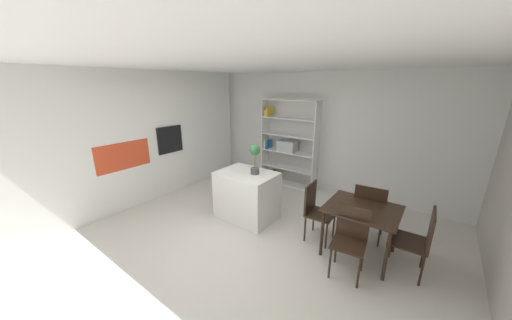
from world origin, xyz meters
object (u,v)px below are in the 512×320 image
at_px(built_in_oven, 170,139).
at_px(dining_chair_window_side, 419,237).
at_px(kitchen_island, 247,195).
at_px(dining_chair_far, 370,208).
at_px(potted_plant_on_island, 255,156).
at_px(dining_chair_island_side, 315,207).
at_px(dining_chair_near, 350,235).
at_px(open_bookshelf, 286,146).
at_px(dining_table, 362,213).

height_order(built_in_oven, dining_chair_window_side, built_in_oven).
bearing_deg(kitchen_island, dining_chair_far, 15.87).
relative_size(potted_plant_on_island, dining_chair_window_side, 0.56).
xyz_separation_m(kitchen_island, potted_plant_on_island, (0.15, 0.04, 0.77)).
distance_m(dining_chair_island_side, dining_chair_far, 0.83).
height_order(potted_plant_on_island, dining_chair_near, potted_plant_on_island).
xyz_separation_m(open_bookshelf, dining_chair_far, (2.26, -1.30, -0.40)).
relative_size(dining_chair_island_side, dining_chair_far, 0.97).
xyz_separation_m(built_in_oven, dining_chair_far, (4.07, 0.65, -0.67)).
xyz_separation_m(kitchen_island, open_bookshelf, (-0.28, 1.87, 0.53)).
height_order(dining_chair_island_side, dining_chair_far, dining_chair_far).
relative_size(dining_table, dining_chair_window_side, 1.03).
xyz_separation_m(potted_plant_on_island, open_bookshelf, (-0.43, 1.82, -0.24)).
distance_m(potted_plant_on_island, dining_chair_island_side, 1.31).
relative_size(built_in_oven, kitchen_island, 0.58).
xyz_separation_m(kitchen_island, dining_chair_near, (1.97, -0.32, 0.10)).
bearing_deg(dining_table, potted_plant_on_island, -177.29).
bearing_deg(potted_plant_on_island, kitchen_island, -163.79).
distance_m(built_in_oven, dining_table, 4.11).
bearing_deg(built_in_oven, dining_chair_window_side, 2.69).
bearing_deg(dining_chair_far, potted_plant_on_island, 10.57).
distance_m(kitchen_island, open_bookshelf, 1.96).
height_order(built_in_oven, dining_table, built_in_oven).
xyz_separation_m(built_in_oven, dining_chair_near, (4.05, -0.23, -0.70)).
bearing_deg(dining_chair_island_side, potted_plant_on_island, 91.37).
distance_m(kitchen_island, dining_chair_near, 1.99).
height_order(dining_chair_island_side, dining_chair_near, dining_chair_island_side).
bearing_deg(dining_chair_window_side, dining_chair_island_side, -91.87).
relative_size(open_bookshelf, dining_chair_island_side, 2.24).
distance_m(dining_chair_near, dining_chair_window_side, 0.85).
distance_m(dining_table, dining_chair_far, 0.44).
relative_size(built_in_oven, dining_chair_island_side, 0.65).
bearing_deg(open_bookshelf, dining_chair_far, -29.92).
distance_m(kitchen_island, dining_table, 1.99).
height_order(built_in_oven, dining_chair_near, built_in_oven).
height_order(dining_chair_near, dining_chair_far, dining_chair_far).
relative_size(kitchen_island, potted_plant_on_island, 1.97).
distance_m(built_in_oven, dining_chair_far, 4.18).
xyz_separation_m(open_bookshelf, dining_chair_near, (2.24, -2.18, -0.43)).
height_order(kitchen_island, dining_table, kitchen_island).
height_order(built_in_oven, open_bookshelf, open_bookshelf).
bearing_deg(open_bookshelf, dining_chair_window_side, -30.36).
bearing_deg(dining_table, built_in_oven, -176.90).
relative_size(potted_plant_on_island, dining_chair_far, 0.55).
xyz_separation_m(built_in_oven, kitchen_island, (2.09, 0.09, -0.80)).
distance_m(potted_plant_on_island, dining_chair_far, 2.01).
relative_size(built_in_oven, potted_plant_on_island, 1.14).
distance_m(potted_plant_on_island, open_bookshelf, 1.89).
relative_size(kitchen_island, dining_chair_near, 1.15).
relative_size(kitchen_island, dining_table, 1.08).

